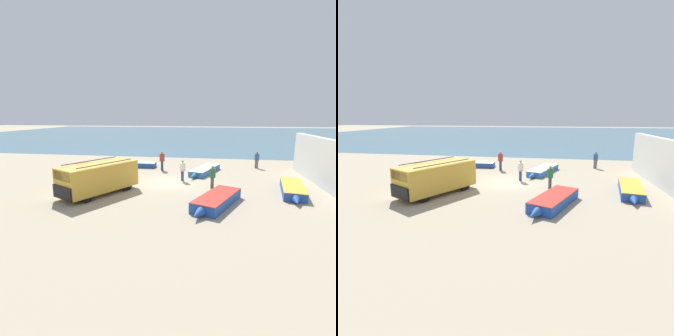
{
  "view_description": "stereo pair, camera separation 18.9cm",
  "coord_description": "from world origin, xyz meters",
  "views": [
    {
      "loc": [
        3.03,
        -19.03,
        5.08
      ],
      "look_at": [
        -0.21,
        0.76,
        1.0
      ],
      "focal_mm": 28.0,
      "sensor_mm": 36.0,
      "label": 1
    },
    {
      "loc": [
        3.21,
        -19.0,
        5.08
      ],
      "look_at": [
        -0.21,
        0.76,
        1.0
      ],
      "focal_mm": 28.0,
      "sensor_mm": 36.0,
      "label": 2
    }
  ],
  "objects": [
    {
      "name": "ground_plane",
      "position": [
        0.0,
        0.0,
        0.0
      ],
      "size": [
        200.0,
        200.0,
        0.0
      ],
      "primitive_type": "plane",
      "color": "tan"
    },
    {
      "name": "sea_water",
      "position": [
        0.0,
        52.0,
        0.0
      ],
      "size": [
        120.0,
        80.0,
        0.01
      ],
      "primitive_type": "cube",
      "color": "#477084",
      "rests_on": "ground_plane"
    },
    {
      "name": "harbor_wall",
      "position": [
        11.05,
        1.0,
        1.73
      ],
      "size": [
        0.5,
        11.76,
        3.45
      ],
      "primitive_type": "cube",
      "color": "silver",
      "rests_on": "ground_plane"
    },
    {
      "name": "parked_van",
      "position": [
        -4.08,
        -3.45,
        1.11
      ],
      "size": [
        4.24,
        5.53,
        2.13
      ],
      "rotation": [
        0.0,
        0.0,
        4.21
      ],
      "color": "gold",
      "rests_on": "ground_plane"
    },
    {
      "name": "fishing_rowboat_0",
      "position": [
        2.54,
        3.88,
        0.25
      ],
      "size": [
        2.74,
        5.49,
        0.5
      ],
      "rotation": [
        0.0,
        0.0,
        4.37
      ],
      "color": "#2D66AD",
      "rests_on": "ground_plane"
    },
    {
      "name": "fishing_rowboat_1",
      "position": [
        -7.95,
        3.89,
        0.29
      ],
      "size": [
        3.99,
        3.19,
        0.59
      ],
      "rotation": [
        0.0,
        0.0,
        3.7
      ],
      "color": "#234CA3",
      "rests_on": "ground_plane"
    },
    {
      "name": "fishing_rowboat_2",
      "position": [
        3.42,
        -4.61,
        0.3
      ],
      "size": [
        3.01,
        5.09,
        0.61
      ],
      "rotation": [
        0.0,
        0.0,
        4.31
      ],
      "color": "#234CA3",
      "rests_on": "ground_plane"
    },
    {
      "name": "fishing_rowboat_3",
      "position": [
        8.42,
        -1.45,
        0.29
      ],
      "size": [
        2.12,
        5.33,
        0.58
      ],
      "rotation": [
        0.0,
        0.0,
        4.52
      ],
      "color": "#234CA3",
      "rests_on": "ground_plane"
    },
    {
      "name": "fishing_rowboat_4",
      "position": [
        -4.01,
        5.7,
        0.25
      ],
      "size": [
        3.95,
        1.39,
        0.5
      ],
      "rotation": [
        0.0,
        0.0,
        3.16
      ],
      "color": "#234CA3",
      "rests_on": "ground_plane"
    },
    {
      "name": "fisherman_0",
      "position": [
        7.47,
        6.9,
        0.96
      ],
      "size": [
        0.42,
        0.42,
        1.6
      ],
      "rotation": [
        0.0,
        0.0,
        4.68
      ],
      "color": "#5B564C",
      "rests_on": "ground_plane"
    },
    {
      "name": "fisherman_1",
      "position": [
        3.22,
        -0.98,
        0.97
      ],
      "size": [
        0.43,
        0.43,
        1.63
      ],
      "rotation": [
        0.0,
        0.0,
        2.6
      ],
      "color": "#5B564C",
      "rests_on": "ground_plane"
    },
    {
      "name": "fisherman_2",
      "position": [
        -1.38,
        4.48,
        1.06
      ],
      "size": [
        0.47,
        0.47,
        1.78
      ],
      "rotation": [
        0.0,
        0.0,
        6.08
      ],
      "color": "navy",
      "rests_on": "ground_plane"
    },
    {
      "name": "fisherman_3",
      "position": [
        0.92,
        0.8,
        0.99
      ],
      "size": [
        0.44,
        0.44,
        1.66
      ],
      "rotation": [
        0.0,
        0.0,
        3.66
      ],
      "color": "navy",
      "rests_on": "ground_plane"
    }
  ]
}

